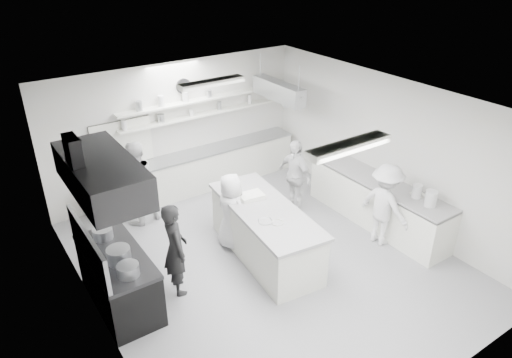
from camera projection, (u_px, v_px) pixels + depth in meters
floor at (266, 261)px, 8.76m from camera, size 6.00×7.00×0.02m
ceiling at (268, 104)px, 7.38m from camera, size 6.00×7.00×0.02m
wall_back at (177, 128)px, 10.65m from camera, size 6.00×0.04×3.00m
wall_front at (441, 308)px, 5.50m from camera, size 6.00×0.04×3.00m
wall_left at (91, 247)px, 6.57m from camera, size 0.04×7.00×3.00m
wall_right at (388, 150)px, 9.57m from camera, size 0.04×7.00×3.00m
stove at (119, 281)px, 7.55m from camera, size 0.80×1.80×0.90m
exhaust_hood at (102, 174)px, 6.68m from camera, size 0.85×2.00×0.50m
back_counter at (198, 171)px, 11.05m from camera, size 5.00×0.60×0.92m
shelf_lower at (207, 113)px, 10.79m from camera, size 4.20×0.26×0.04m
shelf_upper at (206, 99)px, 10.63m from camera, size 4.20×0.26×0.04m
pass_through_window at (122, 143)px, 10.01m from camera, size 1.30×0.04×1.00m
wall_clock at (183, 86)px, 10.28m from camera, size 0.32×0.05×0.32m
right_counter at (377, 203)px, 9.72m from camera, size 0.74×3.30×0.94m
pot_rack at (278, 91)px, 10.47m from camera, size 0.30×1.60×0.40m
light_fixture_front at (349, 146)px, 6.09m from camera, size 1.30×0.25×0.10m
light_fixture_rear at (212, 83)px, 8.74m from camera, size 1.30×0.25×0.10m
prep_island at (265, 233)px, 8.69m from camera, size 1.25×2.71×0.97m
stove_pot at (119, 257)px, 7.11m from camera, size 0.36×0.36×0.29m
cook_stove at (175, 249)px, 7.67m from camera, size 0.49×0.66×1.65m
cook_back at (136, 183)px, 9.56m from camera, size 0.97×0.82×1.80m
cook_island_left at (231, 211)px, 8.86m from camera, size 0.58×0.80×1.52m
cook_island_right at (294, 176)px, 10.06m from camera, size 0.45×0.97×1.62m
cook_right at (385, 205)px, 8.93m from camera, size 0.66×1.10×1.66m
bowl_island_a at (265, 222)px, 8.07m from camera, size 0.33×0.33×0.06m
bowl_island_b at (277, 224)px, 8.03m from camera, size 0.22×0.22×0.06m
bowl_right at (418, 196)px, 8.95m from camera, size 0.31×0.31×0.07m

